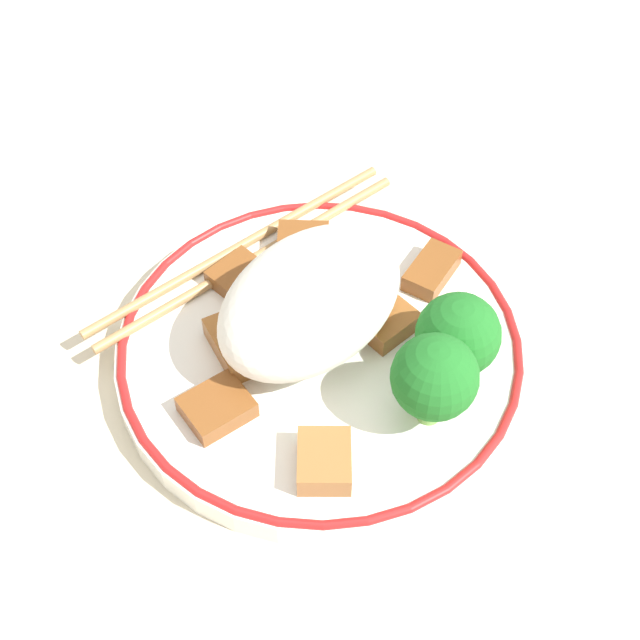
% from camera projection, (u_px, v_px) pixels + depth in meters
% --- Properties ---
extents(ground_plane, '(3.00, 3.00, 0.00)m').
position_uv_depth(ground_plane, '(320.00, 360.00, 0.49)').
color(ground_plane, beige).
extents(plate, '(0.22, 0.22, 0.02)m').
position_uv_depth(plate, '(320.00, 350.00, 0.48)').
color(plate, white).
rests_on(plate, ground_plane).
extents(rice_mound, '(0.11, 0.07, 0.06)m').
position_uv_depth(rice_mound, '(307.00, 304.00, 0.45)').
color(rice_mound, white).
rests_on(rice_mound, plate).
extents(broccoli_back_left, '(0.04, 0.04, 0.05)m').
position_uv_depth(broccoli_back_left, '(435.00, 378.00, 0.42)').
color(broccoli_back_left, '#7FB756').
rests_on(broccoli_back_left, plate).
extents(broccoli_back_center, '(0.04, 0.04, 0.05)m').
position_uv_depth(broccoli_back_center, '(458.00, 336.00, 0.45)').
color(broccoli_back_center, '#7FB756').
rests_on(broccoli_back_center, plate).
extents(meat_near_front, '(0.04, 0.03, 0.01)m').
position_uv_depth(meat_near_front, '(432.00, 270.00, 0.50)').
color(meat_near_front, brown).
rests_on(meat_near_front, plate).
extents(meat_near_left, '(0.03, 0.03, 0.01)m').
position_uv_depth(meat_near_left, '(242.00, 277.00, 0.50)').
color(meat_near_left, brown).
rests_on(meat_near_left, plate).
extents(meat_near_right, '(0.03, 0.04, 0.01)m').
position_uv_depth(meat_near_right, '(233.00, 346.00, 0.47)').
color(meat_near_right, '#995B28').
rests_on(meat_near_right, plate).
extents(meat_near_back, '(0.04, 0.04, 0.01)m').
position_uv_depth(meat_near_back, '(324.00, 461.00, 0.42)').
color(meat_near_back, '#9E6633').
rests_on(meat_near_back, plate).
extents(meat_on_rice_edge, '(0.04, 0.04, 0.01)m').
position_uv_depth(meat_on_rice_edge, '(303.00, 248.00, 0.51)').
color(meat_on_rice_edge, brown).
rests_on(meat_on_rice_edge, plate).
extents(meat_mid_left, '(0.04, 0.03, 0.01)m').
position_uv_depth(meat_mid_left, '(217.00, 407.00, 0.44)').
color(meat_mid_left, brown).
rests_on(meat_mid_left, plate).
extents(meat_mid_right, '(0.03, 0.03, 0.01)m').
position_uv_depth(meat_mid_right, '(385.00, 321.00, 0.48)').
color(meat_mid_right, brown).
rests_on(meat_mid_right, plate).
extents(chopsticks, '(0.21, 0.04, 0.01)m').
position_uv_depth(chopsticks, '(245.00, 253.00, 0.51)').
color(chopsticks, '#AD8451').
rests_on(chopsticks, plate).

